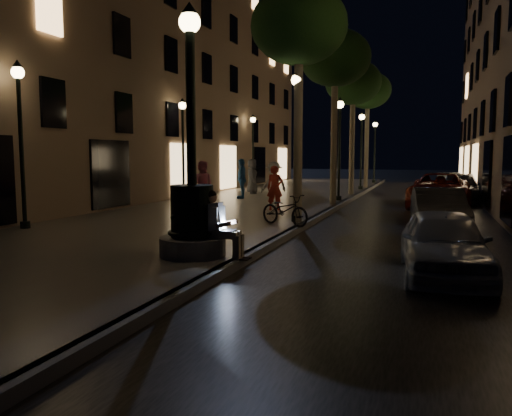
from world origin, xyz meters
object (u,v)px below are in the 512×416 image
at_px(car_rear, 459,188).
at_px(pedestrian_dark, 252,176).
at_px(fountain_lamppost, 192,208).
at_px(lamp_curb_d, 375,143).
at_px(lamp_curb_c, 361,140).
at_px(lamp_curb_b, 340,135).
at_px(lamp_left_b, 183,136).
at_px(tree_near, 299,27).
at_px(tree_third, 353,83).
at_px(tree_far, 368,91).
at_px(car_third, 440,191).
at_px(pedestrian_pink, 202,185).
at_px(car_front, 444,243).
at_px(pedestrian_white, 274,184).
at_px(pedestrian_red, 275,188).
at_px(stroller, 204,201).
at_px(bicycle, 285,210).
at_px(car_second, 438,210).
at_px(lamp_left_c, 253,141).
at_px(pedestrian_blue, 242,179).
at_px(lamp_curb_a, 297,126).
at_px(lamp_left_a, 20,123).
at_px(car_fifth, 448,183).
at_px(tree_second, 335,59).
at_px(seated_man_laptop, 219,223).

distance_m(car_rear, pedestrian_dark, 10.67).
bearing_deg(fountain_lamppost, lamp_curb_d, 88.66).
xyz_separation_m(lamp_curb_c, pedestrian_dark, (-5.22, -5.47, -2.08)).
distance_m(lamp_curb_b, lamp_left_b, 7.38).
height_order(fountain_lamppost, tree_near, tree_near).
xyz_separation_m(tree_third, tree_far, (0.08, 6.00, 0.29)).
distance_m(car_third, pedestrian_pink, 10.56).
relative_size(fountain_lamppost, pedestrian_pink, 2.74).
bearing_deg(car_front, pedestrian_white, 118.65).
relative_size(tree_far, pedestrian_red, 4.36).
relative_size(fountain_lamppost, car_third, 0.95).
bearing_deg(stroller, pedestrian_red, 40.10).
distance_m(lamp_curb_d, bicycle, 25.07).
xyz_separation_m(tree_near, car_third, (4.42, 8.00, -5.47)).
distance_m(lamp_curb_b, car_second, 9.01).
xyz_separation_m(tree_near, lamp_curb_d, (-0.05, 24.00, -3.00)).
xyz_separation_m(lamp_left_c, pedestrian_blue, (2.42, -8.51, -2.06)).
bearing_deg(lamp_curb_a, pedestrian_pink, 153.23).
relative_size(lamp_left_a, bicycle, 2.66).
distance_m(lamp_curb_d, car_fifth, 9.15).
bearing_deg(lamp_left_c, car_rear, -21.75).
relative_size(pedestrian_pink, pedestrian_dark, 0.99).
bearing_deg(stroller, lamp_curb_d, 59.41).
height_order(lamp_left_a, bicycle, lamp_left_a).
distance_m(tree_near, pedestrian_blue, 10.20).
distance_m(lamp_curb_c, car_fifth, 5.84).
bearing_deg(car_second, lamp_left_c, 121.06).
bearing_deg(lamp_curb_c, tree_third, -90.00).
xyz_separation_m(car_rear, pedestrian_red, (-7.05, -7.99, 0.37)).
bearing_deg(lamp_curb_d, pedestrian_dark, -111.19).
bearing_deg(lamp_left_b, car_front, -44.91).
xyz_separation_m(lamp_left_c, pedestrian_pink, (2.76, -13.81, -2.09)).
xyz_separation_m(tree_second, car_fifth, (5.04, 10.90, -5.71)).
height_order(seated_man_laptop, car_second, seated_man_laptop).
xyz_separation_m(car_third, car_rear, (0.96, 3.00, -0.07)).
distance_m(tree_third, lamp_curb_b, 4.94).
relative_size(tree_near, pedestrian_dark, 3.82).
height_order(car_second, pedestrian_dark, pedestrian_dark).
bearing_deg(car_rear, lamp_curb_a, -110.96).
bearing_deg(seated_man_laptop, car_fifth, 77.14).
bearing_deg(pedestrian_blue, car_third, 79.69).
distance_m(tree_far, bicycle, 19.80).
bearing_deg(car_front, car_fifth, 83.22).
distance_m(lamp_left_a, pedestrian_pink, 7.09).
height_order(tree_second, pedestrian_pink, tree_second).
height_order(seated_man_laptop, tree_third, tree_third).
distance_m(seated_man_laptop, lamp_curb_d, 30.09).
relative_size(car_fifth, pedestrian_pink, 1.99).
bearing_deg(tree_near, lamp_left_a, -150.78).
distance_m(lamp_curb_a, lamp_curb_b, 8.00).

